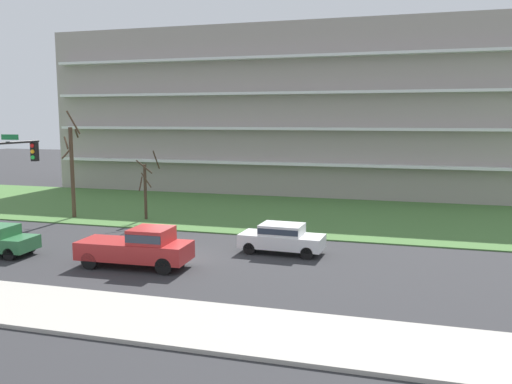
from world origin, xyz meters
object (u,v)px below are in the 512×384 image
sedan_white_near_left (282,237)px  pickup_red_center_left (139,246)px  tree_left (146,187)px  tree_far_left (72,168)px

sedan_white_near_left → pickup_red_center_left: pickup_red_center_left is taller
tree_left → sedan_white_near_left: 12.92m
tree_far_left → pickup_red_center_left: 14.84m
tree_far_left → pickup_red_center_left: bearing=-43.4°
tree_left → pickup_red_center_left: tree_left is taller
sedan_white_near_left → tree_far_left: bearing=-15.8°
tree_far_left → tree_left: 5.56m
sedan_white_near_left → pickup_red_center_left: (-5.94, -4.49, 0.14)m
pickup_red_center_left → tree_left: bearing=114.0°
pickup_red_center_left → sedan_white_near_left: bearing=35.0°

